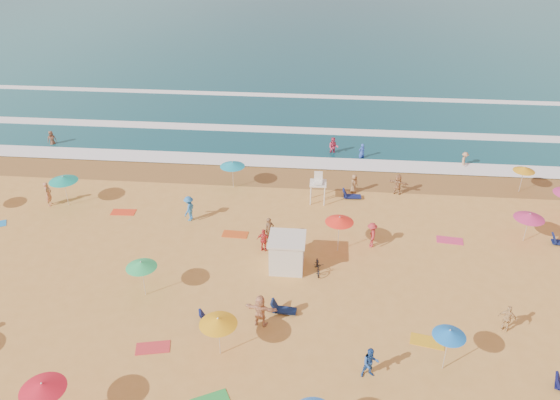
{
  "coord_description": "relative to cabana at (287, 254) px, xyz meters",
  "views": [
    {
      "loc": [
        3.12,
        -26.48,
        20.08
      ],
      "look_at": [
        0.12,
        6.0,
        1.5
      ],
      "focal_mm": 35.0,
      "sensor_mm": 36.0,
      "label": 1
    }
  ],
  "objects": [
    {
      "name": "ground",
      "position": [
        -1.05,
        -0.41,
        -1.0
      ],
      "size": [
        220.0,
        220.0,
        0.0
      ],
      "primitive_type": "plane",
      "color": "gold",
      "rests_on": "ground"
    },
    {
      "name": "ocean",
      "position": [
        -1.05,
        83.59,
        -1.0
      ],
      "size": [
        220.0,
        140.0,
        0.18
      ],
      "primitive_type": "cube",
      "color": "#0C4756",
      "rests_on": "ground"
    },
    {
      "name": "wet_sand",
      "position": [
        -1.05,
        12.09,
        -0.99
      ],
      "size": [
        220.0,
        220.0,
        0.0
      ],
      "primitive_type": "plane",
      "color": "olive",
      "rests_on": "ground"
    },
    {
      "name": "surf_foam",
      "position": [
        -1.05,
        20.91,
        -0.9
      ],
      "size": [
        200.0,
        18.7,
        0.05
      ],
      "color": "white",
      "rests_on": "ground"
    },
    {
      "name": "cabana",
      "position": [
        0.0,
        0.0,
        0.0
      ],
      "size": [
        2.0,
        2.0,
        2.0
      ],
      "primitive_type": "cube",
      "color": "silver",
      "rests_on": "ground"
    },
    {
      "name": "cabana_roof",
      "position": [
        0.0,
        0.0,
        1.06
      ],
      "size": [
        2.2,
        2.2,
        0.12
      ],
      "primitive_type": "cube",
      "color": "silver",
      "rests_on": "cabana"
    },
    {
      "name": "bicycle",
      "position": [
        1.9,
        -0.3,
        -0.57
      ],
      "size": [
        0.73,
        1.68,
        0.86
      ],
      "primitive_type": "imported",
      "rotation": [
        0.0,
        0.0,
        0.1
      ],
      "color": "black",
      "rests_on": "ground"
    },
    {
      "name": "lifeguard_stand",
      "position": [
        1.6,
        8.22,
        0.05
      ],
      "size": [
        1.2,
        1.2,
        2.1
      ],
      "primitive_type": null,
      "color": "white",
      "rests_on": "ground"
    },
    {
      "name": "beach_umbrellas",
      "position": [
        -0.5,
        -0.83,
        1.14
      ],
      "size": [
        43.98,
        25.23,
        0.76
      ],
      "color": "#1695B6",
      "rests_on": "ground"
    },
    {
      "name": "loungers",
      "position": [
        3.16,
        -4.2,
        -0.83
      ],
      "size": [
        55.7,
        24.42,
        0.34
      ],
      "color": "#101C51",
      "rests_on": "ground"
    },
    {
      "name": "towels",
      "position": [
        -3.33,
        -2.38,
        -0.98
      ],
      "size": [
        42.71,
        18.67,
        0.03
      ],
      "color": "#BD4617",
      "rests_on": "ground"
    },
    {
      "name": "beachgoers",
      "position": [
        -2.11,
        2.96,
        -0.19
      ],
      "size": [
        37.01,
        26.9,
        2.14
      ],
      "color": "brown",
      "rests_on": "ground"
    }
  ]
}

